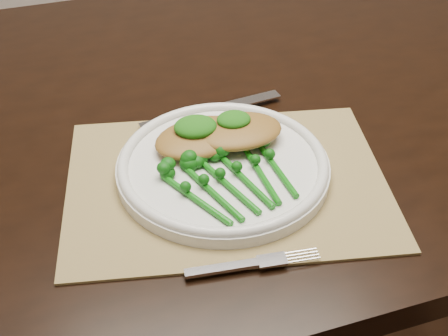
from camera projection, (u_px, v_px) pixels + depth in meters
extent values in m
cube|color=black|center=(247.00, 105.00, 1.00)|extent=(1.71, 1.12, 0.04)
cube|color=#977F4D|center=(227.00, 182.00, 0.82)|extent=(0.43, 0.33, 0.00)
cylinder|color=white|center=(223.00, 168.00, 0.82)|extent=(0.28, 0.28, 0.02)
torus|color=white|center=(223.00, 162.00, 0.82)|extent=(0.28, 0.28, 0.01)
cube|color=silver|center=(169.00, 121.00, 0.91)|extent=(0.09, 0.04, 0.01)
cube|color=silver|center=(238.00, 103.00, 0.95)|extent=(0.14, 0.05, 0.00)
cube|color=silver|center=(222.00, 268.00, 0.69)|extent=(0.09, 0.01, 0.00)
ellipsoid|color=olive|center=(200.00, 137.00, 0.84)|extent=(0.15, 0.12, 0.03)
ellipsoid|color=olive|center=(238.00, 131.00, 0.84)|extent=(0.13, 0.10, 0.02)
ellipsoid|color=#114C0A|center=(195.00, 127.00, 0.83)|extent=(0.06, 0.05, 0.02)
ellipsoid|color=#114C0A|center=(234.00, 120.00, 0.84)|extent=(0.05, 0.04, 0.02)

